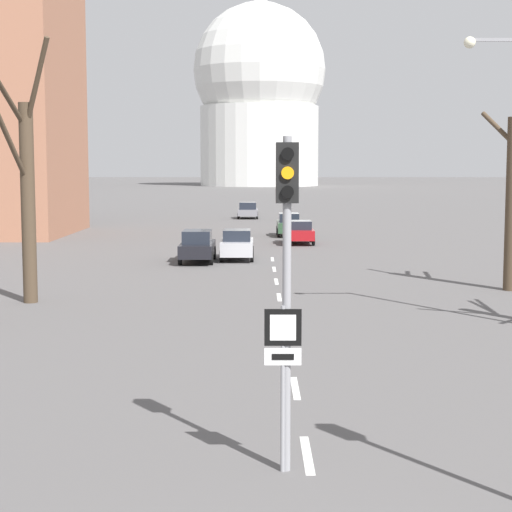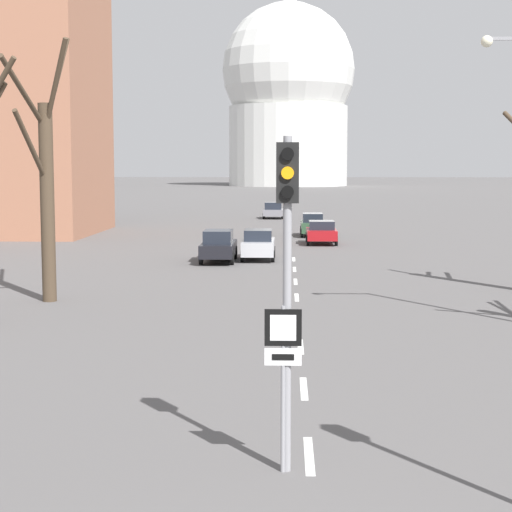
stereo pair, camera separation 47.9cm
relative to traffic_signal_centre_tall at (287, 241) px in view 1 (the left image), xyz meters
The scene contains 17 objects.
lane_stripe_1 3.89m from the traffic_signal_centre_tall, 62.57° to the left, with size 0.16×2.00×0.01m, color silver.
lane_stripe_2 6.49m from the traffic_signal_centre_tall, 85.73° to the left, with size 0.16×2.00×0.01m, color silver.
lane_stripe_3 10.47m from the traffic_signal_centre_tall, 87.70° to the left, with size 0.16×2.00×0.01m, color silver.
lane_stripe_4 14.76m from the traffic_signal_centre_tall, 88.42° to the left, with size 0.16×2.00×0.01m, color silver.
lane_stripe_5 19.14m from the traffic_signal_centre_tall, 88.80° to the left, with size 0.16×2.00×0.01m, color silver.
lane_stripe_6 23.57m from the traffic_signal_centre_tall, 89.03° to the left, with size 0.16×2.00×0.01m, color silver.
lane_stripe_7 28.02m from the traffic_signal_centre_tall, 89.19° to the left, with size 0.16×2.00×0.01m, color silver.
lane_stripe_8 32.48m from the traffic_signal_centre_tall, 89.30° to the left, with size 0.16×2.00×0.01m, color silver.
traffic_signal_centre_tall is the anchor object (origin of this frame).
route_sign_post 1.91m from the traffic_signal_centre_tall, 132.90° to the right, with size 0.60×0.08×2.76m.
sedan_near_left 32.17m from the traffic_signal_centre_tall, 92.71° to the left, with size 1.78×3.93×1.64m.
sedan_near_right 47.84m from the traffic_signal_centre_tall, 87.76° to the left, with size 1.72×4.14×1.67m.
sedan_mid_centre 41.60m from the traffic_signal_centre_tall, 86.89° to the left, with size 1.96×3.86×1.52m.
sedan_far_left 31.24m from the traffic_signal_centre_tall, 96.59° to the left, with size 1.77×4.53×1.69m.
sedan_far_right 68.79m from the traffic_signal_centre_tall, 91.07° to the left, with size 1.96×3.81×1.57m.
bare_tree_left_far 19.50m from the traffic_signal_centre_tall, 116.83° to the left, with size 1.81×5.50×9.92m.
capitol_dome 212.08m from the traffic_signal_centre_tall, 89.89° to the left, with size 34.22×34.22×48.33m.
Camera 1 is at (-0.89, -7.58, 4.99)m, focal length 60.00 mm.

